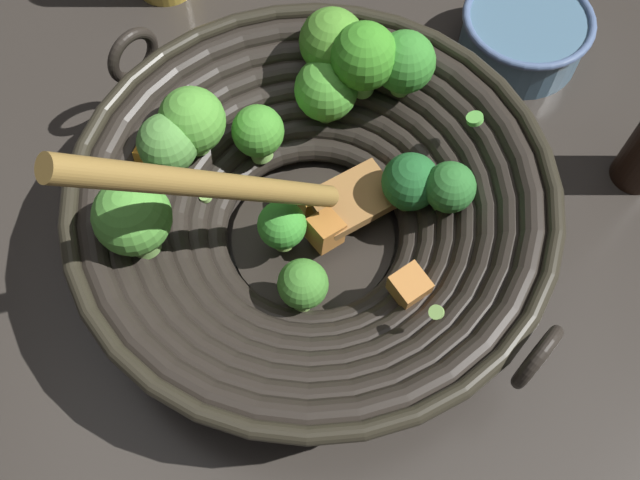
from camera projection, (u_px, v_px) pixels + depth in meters
ground_plane at (313, 241)px, 0.63m from camera, size 4.00×4.00×0.00m
wok at (311, 200)px, 0.57m from camera, size 0.40×0.40×0.26m
prep_bowl at (524, 34)px, 0.70m from camera, size 0.13×0.13×0.05m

